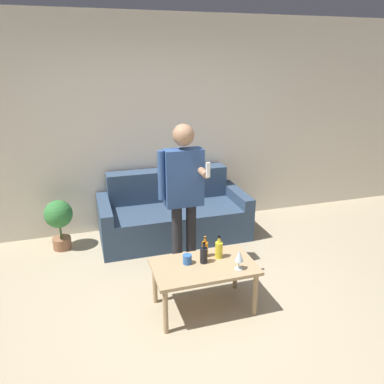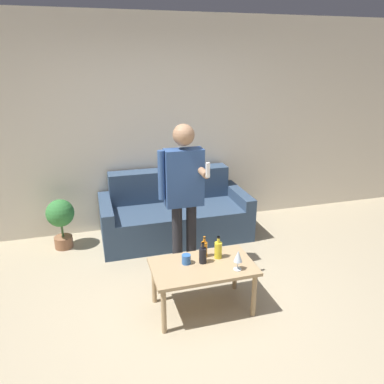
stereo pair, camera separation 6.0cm
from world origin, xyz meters
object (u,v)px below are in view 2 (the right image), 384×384
(couch, at_px, (174,214))
(person_standing_front, at_px, (184,188))
(coffee_table, at_px, (203,271))
(bottle_orange, at_px, (204,249))

(couch, distance_m, person_standing_front, 1.11)
(coffee_table, distance_m, person_standing_front, 0.86)
(coffee_table, xyz_separation_m, bottle_orange, (0.06, 0.14, 0.14))
(couch, xyz_separation_m, person_standing_front, (-0.11, -0.89, 0.66))
(bottle_orange, bearing_deg, couch, 87.89)
(person_standing_front, bearing_deg, bottle_orange, -84.18)
(coffee_table, height_order, bottle_orange, bottle_orange)
(coffee_table, relative_size, person_standing_front, 0.57)
(coffee_table, bearing_deg, person_standing_front, 89.75)
(bottle_orange, relative_size, person_standing_front, 0.13)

